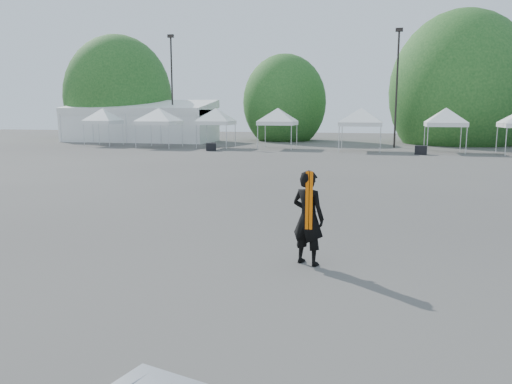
# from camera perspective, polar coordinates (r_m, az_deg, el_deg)

# --- Properties ---
(ground) EXTENTS (120.00, 120.00, 0.00)m
(ground) POSITION_cam_1_polar(r_m,az_deg,el_deg) (12.52, 5.37, -5.11)
(ground) COLOR #474442
(ground) RESTS_ON ground
(marquee) EXTENTS (15.00, 6.25, 4.23)m
(marquee) POSITION_cam_1_polar(r_m,az_deg,el_deg) (52.67, -13.08, 7.81)
(marquee) COLOR white
(marquee) RESTS_ON ground
(light_pole_west) EXTENTS (0.60, 0.25, 10.30)m
(light_pole_west) POSITION_cam_1_polar(r_m,az_deg,el_deg) (50.13, -9.59, 12.20)
(light_pole_west) COLOR black
(light_pole_west) RESTS_ON ground
(light_pole_east) EXTENTS (0.60, 0.25, 9.80)m
(light_pole_east) POSITION_cam_1_polar(r_m,az_deg,el_deg) (44.08, 15.81, 12.07)
(light_pole_east) COLOR black
(light_pole_east) RESTS_ON ground
(tree_far_w) EXTENTS (4.80, 4.80, 7.30)m
(tree_far_w) POSITION_cam_1_polar(r_m,az_deg,el_deg) (57.20, -15.43, 10.39)
(tree_far_w) COLOR #382314
(tree_far_w) RESTS_ON ground
(tree_mid_w) EXTENTS (4.16, 4.16, 6.33)m
(tree_mid_w) POSITION_cam_1_polar(r_m,az_deg,el_deg) (52.91, 3.28, 10.16)
(tree_mid_w) COLOR #382314
(tree_mid_w) RESTS_ON ground
(tree_mid_e) EXTENTS (5.12, 5.12, 7.79)m
(tree_mid_e) POSITION_cam_1_polar(r_m,az_deg,el_deg) (51.54, 22.33, 10.53)
(tree_mid_e) COLOR #382314
(tree_mid_e) RESTS_ON ground
(tent_a) EXTENTS (3.78, 3.78, 3.88)m
(tent_a) POSITION_cam_1_polar(r_m,az_deg,el_deg) (47.29, -17.12, 8.82)
(tent_a) COLOR silver
(tent_a) RESTS_ON ground
(tent_b) EXTENTS (4.49, 4.49, 3.88)m
(tent_b) POSITION_cam_1_polar(r_m,az_deg,el_deg) (43.62, -11.05, 9.05)
(tent_b) COLOR silver
(tent_b) RESTS_ON ground
(tent_c) EXTENTS (3.98, 3.98, 3.88)m
(tent_c) POSITION_cam_1_polar(r_m,az_deg,el_deg) (42.68, -4.61, 9.19)
(tent_c) COLOR silver
(tent_c) RESTS_ON ground
(tent_d) EXTENTS (4.19, 4.19, 3.88)m
(tent_d) POSITION_cam_1_polar(r_m,az_deg,el_deg) (41.72, 2.51, 9.21)
(tent_d) COLOR silver
(tent_d) RESTS_ON ground
(tent_e) EXTENTS (4.61, 4.61, 3.88)m
(tent_e) POSITION_cam_1_polar(r_m,az_deg,el_deg) (39.84, 11.93, 9.02)
(tent_e) COLOR silver
(tent_e) RESTS_ON ground
(tent_f) EXTENTS (4.06, 4.06, 3.88)m
(tent_f) POSITION_cam_1_polar(r_m,az_deg,el_deg) (40.29, 20.91, 8.61)
(tent_f) COLOR silver
(tent_f) RESTS_ON ground
(man) EXTENTS (0.83, 0.71, 1.93)m
(man) POSITION_cam_1_polar(r_m,az_deg,el_deg) (10.12, 5.97, -2.93)
(man) COLOR black
(man) RESTS_ON ground
(crate_west) EXTENTS (0.93, 0.81, 0.61)m
(crate_west) POSITION_cam_1_polar(r_m,az_deg,el_deg) (39.35, -5.15, 5.16)
(crate_west) COLOR black
(crate_west) RESTS_ON ground
(crate_mid) EXTENTS (0.89, 0.73, 0.64)m
(crate_mid) POSITION_cam_1_polar(r_m,az_deg,el_deg) (37.67, 18.33, 4.57)
(crate_mid) COLOR black
(crate_mid) RESTS_ON ground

